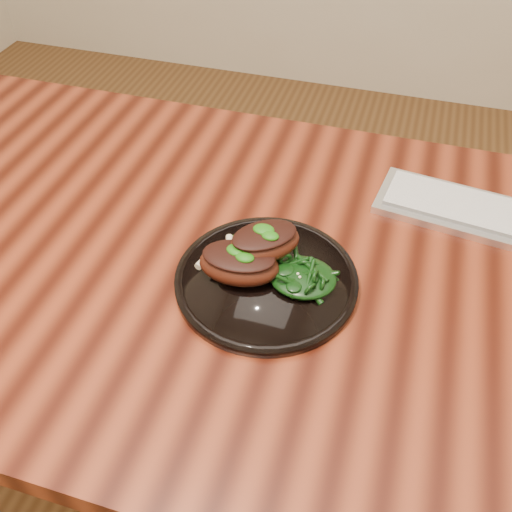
{
  "coord_description": "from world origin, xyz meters",
  "views": [
    {
      "loc": [
        0.17,
        -0.59,
        1.35
      ],
      "look_at": [
        -0.0,
        -0.02,
        0.78
      ],
      "focal_mm": 40.0,
      "sensor_mm": 36.0,
      "label": 1
    }
  ],
  "objects_px": {
    "plate": "(266,280)",
    "keyboard": "(503,220)",
    "desk": "(261,296)",
    "lamb_chop_front": "(239,263)",
    "greens_heap": "(303,274)"
  },
  "relations": [
    {
      "from": "greens_heap",
      "to": "keyboard",
      "type": "relative_size",
      "value": 0.23
    },
    {
      "from": "plate",
      "to": "lamb_chop_front",
      "type": "xyz_separation_m",
      "value": [
        -0.04,
        -0.01,
        0.03
      ]
    },
    {
      "from": "desk",
      "to": "lamb_chop_front",
      "type": "distance_m",
      "value": 0.14
    },
    {
      "from": "keyboard",
      "to": "desk",
      "type": "bearing_deg",
      "value": -151.22
    },
    {
      "from": "lamb_chop_front",
      "to": "plate",
      "type": "bearing_deg",
      "value": 13.49
    },
    {
      "from": "plate",
      "to": "keyboard",
      "type": "distance_m",
      "value": 0.4
    },
    {
      "from": "plate",
      "to": "lamb_chop_front",
      "type": "relative_size",
      "value": 2.13
    },
    {
      "from": "greens_heap",
      "to": "keyboard",
      "type": "distance_m",
      "value": 0.36
    },
    {
      "from": "lamb_chop_front",
      "to": "desk",
      "type": "bearing_deg",
      "value": 71.43
    },
    {
      "from": "desk",
      "to": "lamb_chop_front",
      "type": "xyz_separation_m",
      "value": [
        -0.02,
        -0.05,
        0.12
      ]
    },
    {
      "from": "lamb_chop_front",
      "to": "greens_heap",
      "type": "xyz_separation_m",
      "value": [
        0.09,
        0.01,
        -0.01
      ]
    },
    {
      "from": "lamb_chop_front",
      "to": "keyboard",
      "type": "height_order",
      "value": "lamb_chop_front"
    },
    {
      "from": "desk",
      "to": "plate",
      "type": "bearing_deg",
      "value": -66.34
    },
    {
      "from": "desk",
      "to": "keyboard",
      "type": "relative_size",
      "value": 3.86
    },
    {
      "from": "greens_heap",
      "to": "plate",
      "type": "bearing_deg",
      "value": -174.81
    }
  ]
}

